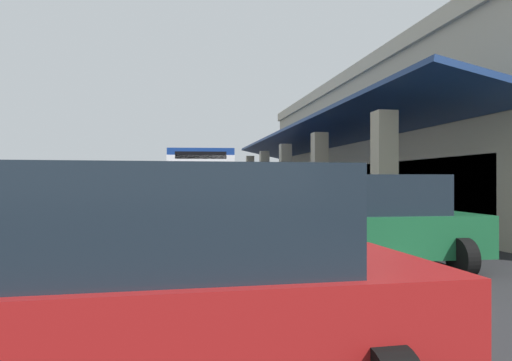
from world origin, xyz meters
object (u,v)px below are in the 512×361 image
transit_bus (205,181)px  pedestrian (146,210)px  potted_palm (275,201)px  parked_suv_green (360,221)px  parked_suv_red (136,285)px

transit_bus → pedestrian: size_ratio=6.84×
transit_bus → pedestrian: bearing=-15.7°
transit_bus → potted_palm: bearing=129.6°
potted_palm → parked_suv_green: bearing=-6.5°
transit_bus → parked_suv_red: bearing=-5.1°
pedestrian → potted_palm: size_ratio=0.71×
transit_bus → pedestrian: (8.32, -2.34, -0.92)m
parked_suv_red → pedestrian: (-11.01, -0.60, -0.08)m
parked_suv_red → potted_palm: (-22.92, 6.07, -0.36)m
parked_suv_red → potted_palm: bearing=165.2°
parked_suv_red → potted_palm: size_ratio=2.06×
parked_suv_green → potted_palm: 17.80m
parked_suv_green → potted_palm: (-17.68, 2.02, -0.36)m
transit_bus → parked_suv_green: size_ratio=2.35×
parked_suv_red → pedestrian: bearing=-176.9°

